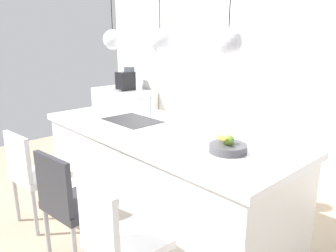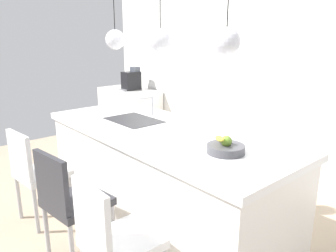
{
  "view_description": "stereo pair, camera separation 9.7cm",
  "coord_description": "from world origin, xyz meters",
  "px_view_note": "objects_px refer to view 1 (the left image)",
  "views": [
    {
      "loc": [
        2.14,
        -1.89,
        1.72
      ],
      "look_at": [
        0.1,
        0.0,
        0.94
      ],
      "focal_mm": 34.94,
      "sensor_mm": 36.0,
      "label": 1
    },
    {
      "loc": [
        2.21,
        -1.82,
        1.72
      ],
      "look_at": [
        0.1,
        0.0,
        0.94
      ],
      "focal_mm": 34.94,
      "sensor_mm": 36.0,
      "label": 2
    }
  ],
  "objects_px": {
    "chair_middle": "(71,201)",
    "chair_far": "(119,240)",
    "fruit_bowl": "(228,147)",
    "chair_near": "(34,172)",
    "coffee_machine": "(126,80)"
  },
  "relations": [
    {
      "from": "fruit_bowl",
      "to": "chair_near",
      "type": "height_order",
      "value": "fruit_bowl"
    },
    {
      "from": "chair_middle",
      "to": "chair_far",
      "type": "xyz_separation_m",
      "value": [
        0.63,
        -0.0,
        -0.02
      ]
    },
    {
      "from": "coffee_machine",
      "to": "chair_near",
      "type": "height_order",
      "value": "coffee_machine"
    },
    {
      "from": "fruit_bowl",
      "to": "chair_far",
      "type": "bearing_deg",
      "value": -98.5
    },
    {
      "from": "fruit_bowl",
      "to": "coffee_machine",
      "type": "relative_size",
      "value": 0.73
    },
    {
      "from": "chair_near",
      "to": "chair_middle",
      "type": "distance_m",
      "value": 0.73
    },
    {
      "from": "chair_middle",
      "to": "chair_far",
      "type": "bearing_deg",
      "value": -0.36
    },
    {
      "from": "coffee_machine",
      "to": "chair_far",
      "type": "relative_size",
      "value": 0.42
    },
    {
      "from": "fruit_bowl",
      "to": "chair_far",
      "type": "xyz_separation_m",
      "value": [
        -0.13,
        -0.89,
        -0.43
      ]
    },
    {
      "from": "coffee_machine",
      "to": "chair_far",
      "type": "bearing_deg",
      "value": -36.58
    },
    {
      "from": "coffee_machine",
      "to": "chair_middle",
      "type": "relative_size",
      "value": 0.42
    },
    {
      "from": "chair_near",
      "to": "chair_far",
      "type": "bearing_deg",
      "value": -0.24
    },
    {
      "from": "fruit_bowl",
      "to": "chair_middle",
      "type": "relative_size",
      "value": 0.31
    },
    {
      "from": "chair_middle",
      "to": "fruit_bowl",
      "type": "bearing_deg",
      "value": 49.24
    },
    {
      "from": "chair_middle",
      "to": "chair_far",
      "type": "distance_m",
      "value": 0.63
    }
  ]
}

